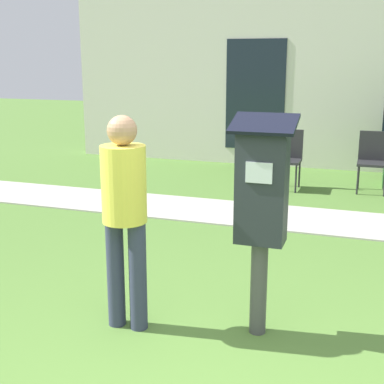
% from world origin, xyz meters
% --- Properties ---
extents(sidewalk, '(12.00, 1.10, 0.02)m').
position_xyz_m(sidewalk, '(0.00, 3.83, 0.01)').
color(sidewalk, '#B7B2A8').
rests_on(sidewalk, ground).
extents(building_facade, '(10.00, 0.26, 3.20)m').
position_xyz_m(building_facade, '(0.00, 7.28, 1.60)').
color(building_facade, silver).
rests_on(building_facade, ground).
extents(parking_meter, '(0.44, 0.31, 1.59)m').
position_xyz_m(parking_meter, '(0.02, 0.88, 1.02)').
color(parking_meter, '#4C4C4C').
rests_on(parking_meter, ground).
extents(person_standing, '(0.32, 0.32, 1.58)m').
position_xyz_m(person_standing, '(-0.92, 0.66, 0.93)').
color(person_standing, '#333851').
rests_on(person_standing, ground).
extents(outdoor_chair_left, '(0.44, 0.44, 0.90)m').
position_xyz_m(outdoor_chair_left, '(-0.51, 5.47, 0.53)').
color(outdoor_chair_left, '#262628').
rests_on(outdoor_chair_left, ground).
extents(outdoor_chair_middle, '(0.44, 0.44, 0.90)m').
position_xyz_m(outdoor_chair_middle, '(0.74, 5.68, 0.53)').
color(outdoor_chair_middle, '#262628').
rests_on(outdoor_chair_middle, ground).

